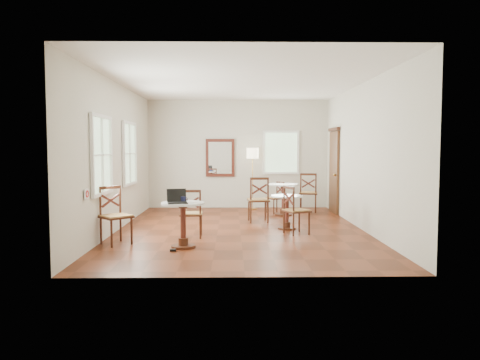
% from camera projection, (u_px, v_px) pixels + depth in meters
% --- Properties ---
extents(ground, '(7.00, 7.00, 0.00)m').
position_uv_depth(ground, '(240.00, 229.00, 9.44)').
color(ground, '#5A230F').
rests_on(ground, ground).
extents(room_shell, '(5.02, 7.02, 3.01)m').
position_uv_depth(room_shell, '(237.00, 138.00, 9.58)').
color(room_shell, beige).
rests_on(room_shell, ground).
extents(cafe_table_near, '(0.72, 0.72, 0.77)m').
position_uv_depth(cafe_table_near, '(183.00, 220.00, 7.69)').
color(cafe_table_near, '#401E10').
rests_on(cafe_table_near, ground).
extents(cafe_table_mid, '(0.66, 0.66, 0.70)m').
position_uv_depth(cafe_table_mid, '(287.00, 208.00, 9.46)').
color(cafe_table_mid, '#401E10').
rests_on(cafe_table_mid, ground).
extents(cafe_table_back, '(0.74, 0.74, 0.79)m').
position_uv_depth(cafe_table_back, '(284.00, 196.00, 11.38)').
color(cafe_table_back, '#401E10').
rests_on(cafe_table_back, ground).
extents(chair_near_a, '(0.43, 0.43, 0.91)m').
position_uv_depth(chair_near_a, '(191.00, 213.00, 8.57)').
color(chair_near_a, '#401E10').
rests_on(chair_near_a, ground).
extents(chair_near_b, '(0.66, 0.66, 1.01)m').
position_uv_depth(chair_near_b, '(115.00, 216.00, 7.97)').
color(chair_near_b, '#401E10').
rests_on(chair_near_b, ground).
extents(chair_mid_a, '(0.51, 0.51, 1.02)m').
position_uv_depth(chair_mid_a, '(258.00, 200.00, 10.36)').
color(chair_mid_a, '#401E10').
rests_on(chair_mid_a, ground).
extents(chair_mid_b, '(0.57, 0.57, 0.94)m').
position_uv_depth(chair_mid_b, '(295.00, 210.00, 8.91)').
color(chair_mid_b, '#401E10').
rests_on(chair_mid_b, ground).
extents(chair_back_a, '(0.55, 0.55, 1.02)m').
position_uv_depth(chair_back_a, '(308.00, 193.00, 12.00)').
color(chair_back_a, '#401E10').
rests_on(chair_back_a, ground).
extents(chair_back_b, '(0.51, 0.51, 0.81)m').
position_uv_depth(chair_back_b, '(276.00, 198.00, 11.76)').
color(chair_back_b, '#401E10').
rests_on(chair_back_b, ground).
extents(floor_lamp, '(0.33, 0.33, 1.68)m').
position_uv_depth(floor_lamp, '(253.00, 157.00, 12.49)').
color(floor_lamp, '#BF8C3F').
rests_on(floor_lamp, ground).
extents(laptop, '(0.37, 0.33, 0.23)m').
position_uv_depth(laptop, '(177.00, 200.00, 7.57)').
color(laptop, black).
rests_on(laptop, cafe_table_near).
extents(mouse, '(0.12, 0.09, 0.04)m').
position_uv_depth(mouse, '(172.00, 200.00, 7.79)').
color(mouse, black).
rests_on(mouse, cafe_table_near).
extents(navy_mug, '(0.13, 0.09, 0.10)m').
position_uv_depth(navy_mug, '(183.00, 199.00, 7.66)').
color(navy_mug, black).
rests_on(navy_mug, cafe_table_near).
extents(water_glass, '(0.07, 0.07, 0.11)m').
position_uv_depth(water_glass, '(183.00, 199.00, 7.69)').
color(water_glass, white).
rests_on(water_glass, cafe_table_near).
extents(power_adapter, '(0.10, 0.06, 0.04)m').
position_uv_depth(power_adapter, '(173.00, 250.00, 7.43)').
color(power_adapter, black).
rests_on(power_adapter, ground).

